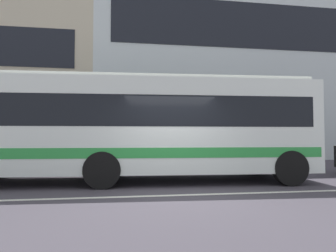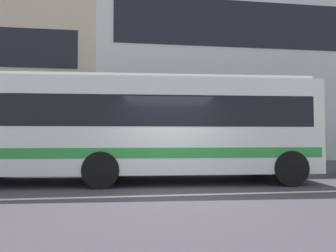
# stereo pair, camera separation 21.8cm
# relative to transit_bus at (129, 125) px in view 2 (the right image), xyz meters

# --- Properties ---
(ground_plane) EXTENTS (160.00, 160.00, 0.00)m
(ground_plane) POSITION_rel_transit_bus_xyz_m (1.07, -2.30, -1.75)
(ground_plane) COLOR #443F48
(lane_centre_line) EXTENTS (60.00, 0.16, 0.01)m
(lane_centre_line) POSITION_rel_transit_bus_xyz_m (1.07, -2.30, -1.75)
(lane_centre_line) COLOR silver
(lane_centre_line) RESTS_ON ground_plane
(apartment_block_right) EXTENTS (23.55, 9.90, 13.79)m
(apartment_block_right) POSITION_rel_transit_bus_xyz_m (9.88, 11.83, 5.15)
(apartment_block_right) COLOR silver
(apartment_block_right) RESTS_ON ground_plane
(transit_bus) EXTENTS (11.30, 3.19, 3.17)m
(transit_bus) POSITION_rel_transit_bus_xyz_m (0.00, 0.00, 0.00)
(transit_bus) COLOR silver
(transit_bus) RESTS_ON ground_plane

